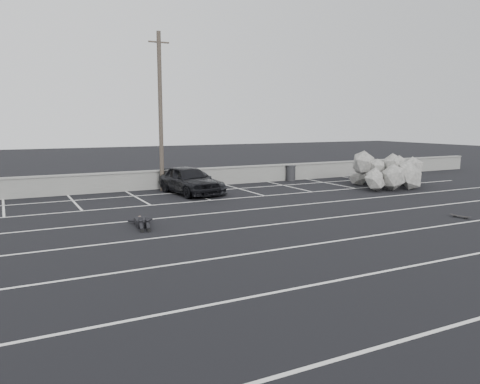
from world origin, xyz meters
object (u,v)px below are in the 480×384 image
trash_bin (291,173)px  car_right (193,182)px  riprap_pile (388,176)px  utility_pole (161,112)px  skateboard (460,216)px  car_left (188,180)px  person (141,219)px

trash_bin → car_right: bearing=-165.0°
riprap_pile → utility_pole: bearing=161.3°
utility_pole → skateboard: (8.23, -12.54, -4.24)m
car_left → utility_pole: utility_pole is taller
car_left → car_right: (0.37, 0.18, -0.13)m
car_left → riprap_pile: size_ratio=0.77×
riprap_pile → person: 16.37m
car_right → car_left: bearing=-169.0°
trash_bin → skateboard: size_ratio=1.45×
person → car_left: bearing=64.6°
skateboard → riprap_pile: bearing=52.6°
person → skateboard: 12.45m
trash_bin → skateboard: trash_bin is taller
utility_pole → riprap_pile: 13.75m
car_left → skateboard: (7.38, -10.75, -0.69)m
car_right → skateboard: car_right is taller
trash_bin → riprap_pile: size_ratio=0.18×
person → riprap_pile: bearing=22.2°
car_right → riprap_pile: bearing=-28.4°
trash_bin → utility_pole: bearing=-177.4°
trash_bin → skateboard: (-0.47, -12.94, -0.45)m
utility_pole → trash_bin: size_ratio=8.49×
car_left → trash_bin: bearing=9.0°
car_left → car_right: car_left is taller
car_right → riprap_pile: size_ratio=0.75×
utility_pole → trash_bin: (8.70, 0.40, -3.80)m
car_right → riprap_pile: riprap_pile is taller
person → car_right: bearing=63.2°
person → skateboard: size_ratio=3.66×
car_left → utility_pole: bearing=108.7°
car_left → utility_pole: 4.07m
car_right → skateboard: (7.01, -10.93, -0.56)m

